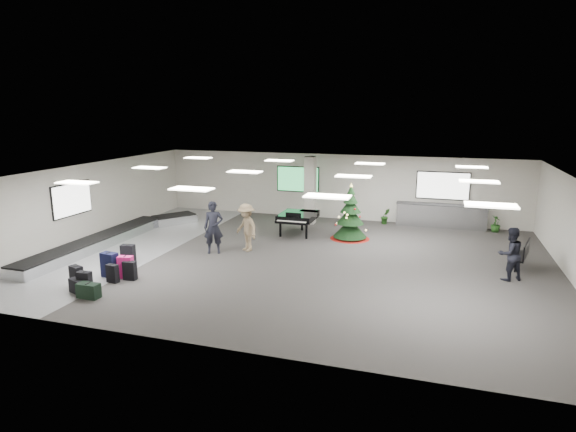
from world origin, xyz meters
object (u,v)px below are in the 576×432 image
(pink_suitcase, at_px, (126,267))
(grand_piano, at_px, (297,217))
(service_counter, at_px, (441,216))
(potted_plant_left, at_px, (385,216))
(traveler_a, at_px, (214,227))
(bench, at_px, (522,253))
(traveler_b, at_px, (246,227))
(traveler_bench, at_px, (510,254))
(baggage_carousel, at_px, (114,237))
(christmas_tree, at_px, (350,220))
(potted_plant_right, at_px, (496,224))

(pink_suitcase, height_order, grand_piano, grand_piano)
(service_counter, distance_m, potted_plant_left, 2.52)
(pink_suitcase, bearing_deg, potted_plant_left, 42.82)
(service_counter, xyz_separation_m, traveler_a, (-8.23, -6.87, 0.45))
(service_counter, relative_size, pink_suitcase, 5.40)
(bench, distance_m, traveler_a, 11.04)
(traveler_b, bearing_deg, traveler_bench, 31.25)
(pink_suitcase, relative_size, traveler_bench, 0.43)
(baggage_carousel, height_order, traveler_a, traveler_a)
(bench, xyz_separation_m, traveler_bench, (-0.58, -1.45, 0.34))
(christmas_tree, bearing_deg, traveler_b, -140.04)
(traveler_b, bearing_deg, pink_suitcase, -88.17)
(grand_piano, xyz_separation_m, traveler_bench, (8.09, -3.49, 0.09))
(baggage_carousel, relative_size, traveler_a, 4.85)
(traveler_a, xyz_separation_m, potted_plant_left, (5.71, 6.72, -0.62))
(traveler_b, bearing_deg, grand_piano, 102.74)
(traveler_b, xyz_separation_m, potted_plant_left, (4.65, 6.06, -0.54))
(service_counter, xyz_separation_m, pink_suitcase, (-9.74, -10.25, -0.18))
(traveler_a, bearing_deg, pink_suitcase, -136.65)
(baggage_carousel, relative_size, christmas_tree, 4.08)
(christmas_tree, xyz_separation_m, traveler_bench, (5.76, -3.46, 0.05))
(bench, bearing_deg, potted_plant_left, 150.24)
(baggage_carousel, xyz_separation_m, pink_suitcase, (3.10, -3.52, 0.15))
(traveler_a, xyz_separation_m, traveler_bench, (10.34, 0.14, -0.13))
(pink_suitcase, xyz_separation_m, traveler_a, (1.52, 3.38, 0.63))
(potted_plant_right, bearing_deg, bench, -86.20)
(bench, bearing_deg, traveler_b, -159.74)
(bench, bearing_deg, potted_plant_right, 108.64)
(pink_suitcase, distance_m, traveler_b, 4.82)
(christmas_tree, distance_m, grand_piano, 2.33)
(pink_suitcase, bearing_deg, potted_plant_right, 28.11)
(christmas_tree, xyz_separation_m, traveler_a, (-4.57, -3.60, 0.19))
(pink_suitcase, relative_size, bench, 0.48)
(traveler_a, height_order, traveler_bench, traveler_a)
(christmas_tree, bearing_deg, pink_suitcase, -131.12)
(bench, height_order, traveler_b, traveler_b)
(christmas_tree, bearing_deg, baggage_carousel, -159.37)
(christmas_tree, xyz_separation_m, traveler_b, (-3.51, -2.94, 0.11))
(traveler_b, relative_size, potted_plant_right, 2.47)
(traveler_bench, bearing_deg, grand_piano, -52.60)
(traveler_bench, bearing_deg, traveler_b, -32.46)
(traveler_bench, bearing_deg, traveler_a, -28.49)
(traveler_b, bearing_deg, potted_plant_right, 66.69)
(bench, relative_size, traveler_b, 0.84)
(baggage_carousel, height_order, service_counter, service_counter)
(potted_plant_left, distance_m, potted_plant_right, 4.87)
(service_counter, bearing_deg, potted_plant_right, -5.07)
(pink_suitcase, distance_m, bench, 13.39)
(bench, xyz_separation_m, traveler_a, (-10.91, -1.59, 0.47))
(traveler_a, bearing_deg, grand_piano, 35.75)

